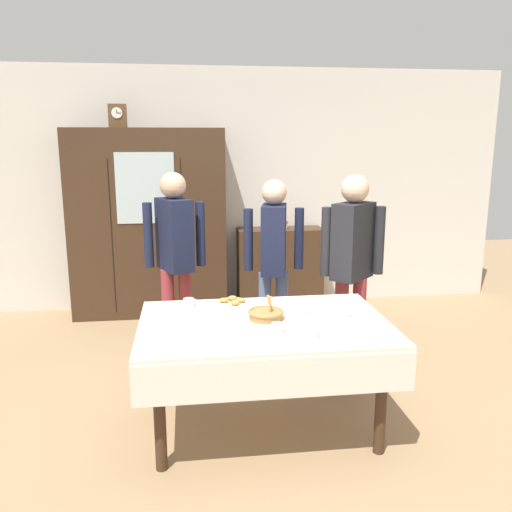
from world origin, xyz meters
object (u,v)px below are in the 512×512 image
Objects in this scene: tea_cup_near_left at (312,334)px; tea_cup_mid_left at (189,303)px; person_behind_table_right at (352,255)px; spoon_mid_right at (271,303)px; mantel_clock at (118,116)px; spoon_near_right at (348,339)px; pastry_plate at (232,302)px; tea_cup_back_edge at (304,311)px; tea_cup_mid_right at (344,314)px; person_by_cabinet at (175,248)px; wall_cabinet at (149,224)px; dining_table at (265,338)px; tea_cup_far_right at (278,329)px; bookshelf_low at (280,268)px; book_stack at (280,225)px; bread_basket at (266,314)px; person_beside_shelf at (274,253)px.

tea_cup_mid_left is at bearing 135.86° from tea_cup_near_left.
tea_cup_mid_left is 0.08× the size of person_behind_table_right.
mantel_clock is at bearing 120.26° from spoon_mid_right.
mantel_clock is 2.92m from person_behind_table_right.
tea_cup_near_left reaches higher than spoon_near_right.
spoon_near_right is (0.21, -0.04, -0.02)m from tea_cup_near_left.
pastry_plate is 1.09m from person_behind_table_right.
tea_cup_mid_right is (0.25, -0.11, 0.00)m from tea_cup_back_edge.
tea_cup_mid_left is 0.08× the size of person_by_cabinet.
tea_cup_mid_left is 0.59m from spoon_mid_right.
wall_cabinet is 2.49m from person_behind_table_right.
tea_cup_mid_right reaches higher than dining_table.
person_behind_table_right is at bearing 51.81° from tea_cup_far_right.
person_by_cabinet is at bearing 128.82° from spoon_mid_right.
tea_cup_mid_left is 1.00× the size of tea_cup_far_right.
tea_cup_far_right is at bearing -100.31° from bookshelf_low.
person_behind_table_right is at bearing -18.54° from person_by_cabinet.
wall_cabinet reaches higher than book_stack.
bread_basket is 0.86× the size of pastry_plate.
person_behind_table_right is (0.26, -1.84, 0.03)m from book_stack.
tea_cup_back_edge is 0.88m from person_behind_table_right.
spoon_mid_right is (0.28, -0.02, -0.01)m from pastry_plate.
tea_cup_near_left is 1.09× the size of spoon_near_right.
tea_cup_mid_left is 1.00× the size of tea_cup_near_left.
person_behind_table_right is (1.73, -1.79, -0.01)m from wall_cabinet.
person_by_cabinet reaches higher than person_behind_table_right.
person_by_cabinet is (-1.13, 1.24, 0.22)m from tea_cup_mid_right.
spoon_mid_right is (-0.46, -2.23, -0.21)m from book_stack.
person_by_cabinet reaches higher than tea_cup_far_right.
wall_cabinet reaches higher than person_beside_shelf.
bookshelf_low is at bearing 180.00° from book_stack.
person_beside_shelf is at bearing 78.10° from bread_basket.
bread_basket reaches higher than tea_cup_mid_right.
tea_cup_mid_right is at bearing -90.64° from book_stack.
book_stack is 2.34m from pastry_plate.
spoon_near_right is (-0.09, -0.37, -0.02)m from tea_cup_mid_right.
tea_cup_far_right is 1.09× the size of spoon_mid_right.
person_beside_shelf is at bearing 104.01° from tea_cup_mid_right.
spoon_near_right is at bearing -92.26° from book_stack.
bread_basket reaches higher than tea_cup_mid_left.
person_behind_table_right is (0.26, -1.84, 0.54)m from bookshelf_low.
person_beside_shelf reaches higher than dining_table.
spoon_mid_right is (0.05, 0.60, -0.02)m from tea_cup_far_right.
bookshelf_low is 1.87m from person_by_cabinet.
tea_cup_mid_left and tea_cup_near_left have the same top height.
tea_cup_back_edge is at bearing -18.86° from tea_cup_mid_left.
bread_basket reaches higher than spoon_near_right.
tea_cup_mid_right is at bearing 48.26° from tea_cup_near_left.
bookshelf_low is 0.61× the size of person_beside_shelf.
person_by_cabinet is (-1.16, -1.37, 0.54)m from bookshelf_low.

